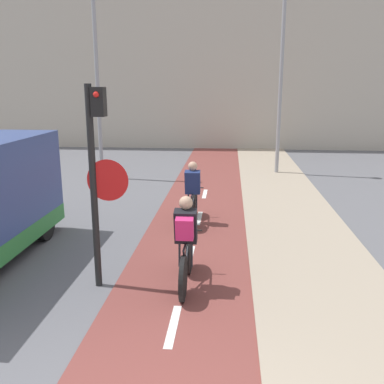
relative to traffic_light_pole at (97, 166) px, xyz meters
The scene contains 6 objects.
building_row_background 19.04m from the traffic_light_pole, 85.93° to the left, with size 60.00×5.20×10.32m.
traffic_light_pole is the anchor object (origin of this frame).
street_lamp_far 9.12m from the traffic_light_pole, 106.73° to the left, with size 0.36×0.36×6.71m.
street_lamp_sidewalk 10.77m from the traffic_light_pole, 68.51° to the left, with size 0.36×0.36×6.74m.
cyclist_near 1.91m from the traffic_light_pole, ahead, with size 0.46×1.74×1.56m.
cyclist_far 3.92m from the traffic_light_pole, 70.92° to the left, with size 0.46×1.66×1.52m.
Camera 1 is at (0.73, -2.27, 3.27)m, focal length 40.00 mm.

